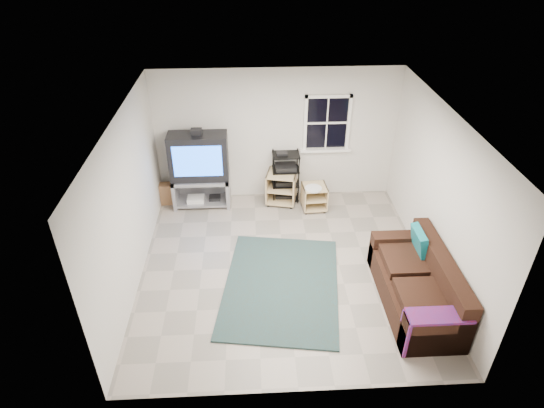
{
  "coord_description": "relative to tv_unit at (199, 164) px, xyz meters",
  "views": [
    {
      "loc": [
        -0.5,
        -5.67,
        4.88
      ],
      "look_at": [
        -0.18,
        0.4,
        0.97
      ],
      "focal_mm": 30.0,
      "sensor_mm": 36.0,
      "label": 1
    }
  ],
  "objects": [
    {
      "name": "side_table_left",
      "position": [
        1.57,
        0.04,
        -0.53
      ],
      "size": [
        0.66,
        0.66,
        0.66
      ],
      "rotation": [
        0.0,
        0.0,
        -0.22
      ],
      "color": "tan",
      "rests_on": "ground"
    },
    {
      "name": "side_table_right",
      "position": [
        2.17,
        -0.27,
        -0.59
      ],
      "size": [
        0.48,
        0.5,
        0.52
      ],
      "rotation": [
        0.0,
        0.0,
        0.07
      ],
      "color": "tan",
      "rests_on": "ground"
    },
    {
      "name": "av_rack",
      "position": [
        1.65,
        0.08,
        -0.43
      ],
      "size": [
        0.52,
        0.38,
        1.04
      ],
      "color": "black",
      "rests_on": "ground"
    },
    {
      "name": "sofa",
      "position": [
        3.34,
        -2.91,
        -0.56
      ],
      "size": [
        0.89,
        2.0,
        0.91
      ],
      "color": "black",
      "rests_on": "ground"
    },
    {
      "name": "paper_bag",
      "position": [
        -0.68,
        0.06,
        -0.66
      ],
      "size": [
        0.31,
        0.21,
        0.43
      ],
      "primitive_type": "cube",
      "rotation": [
        0.0,
        0.0,
        0.04
      ],
      "color": "brown",
      "rests_on": "ground"
    },
    {
      "name": "tv_unit",
      "position": [
        0.0,
        0.0,
        0.0
      ],
      "size": [
        1.09,
        0.54,
        1.6
      ],
      "color": "gray",
      "rests_on": "ground"
    },
    {
      "name": "shag_rug",
      "position": [
        1.39,
        -2.46,
        -0.86
      ],
      "size": [
        2.06,
        2.6,
        0.03
      ],
      "primitive_type": "cube",
      "rotation": [
        0.0,
        0.0,
        -0.15
      ],
      "color": "#332416",
      "rests_on": "ground"
    },
    {
      "name": "room",
      "position": [
        2.42,
        0.26,
        0.6
      ],
      "size": [
        4.6,
        4.62,
        4.6
      ],
      "color": "gray",
      "rests_on": "ground"
    }
  ]
}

